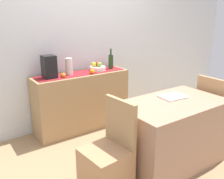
{
  "coord_description": "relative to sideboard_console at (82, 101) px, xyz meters",
  "views": [
    {
      "loc": [
        -1.76,
        -2.12,
        1.66
      ],
      "look_at": [
        -0.04,
        0.37,
        0.71
      ],
      "focal_mm": 39.6,
      "sensor_mm": 36.0,
      "label": 1
    }
  ],
  "objects": [
    {
      "name": "sideboard_console",
      "position": [
        0.0,
        0.0,
        0.0
      ],
      "size": [
        1.38,
        0.42,
        0.83
      ],
      "primitive_type": "cube",
      "color": "tan",
      "rests_on": "ground"
    },
    {
      "name": "wine_bottle",
      "position": [
        0.51,
        0.0,
        0.53
      ],
      "size": [
        0.07,
        0.07,
        0.31
      ],
      "color": "#203D1D",
      "rests_on": "sideboard_console"
    },
    {
      "name": "table_runner",
      "position": [
        0.0,
        0.0,
        0.42
      ],
      "size": [
        1.3,
        0.32,
        0.01
      ],
      "primitive_type": "cube",
      "color": "maroon",
      "rests_on": "sideboard_console"
    },
    {
      "name": "orange_loose_mid",
      "position": [
        -0.3,
        -0.08,
        0.45
      ],
      "size": [
        0.06,
        0.06,
        0.06
      ],
      "primitive_type": "sphere",
      "color": "orange",
      "rests_on": "sideboard_console"
    },
    {
      "name": "chair_by_corner",
      "position": [
        1.24,
        -1.36,
        -0.15
      ],
      "size": [
        0.4,
        0.4,
        0.9
      ],
      "color": "tan",
      "rests_on": "ground"
    },
    {
      "name": "apple_upper",
      "position": [
        0.29,
        -0.04,
        0.52
      ],
      "size": [
        0.07,
        0.07,
        0.07
      ],
      "primitive_type": "sphere",
      "color": "#85B439",
      "rests_on": "fruit_bowl"
    },
    {
      "name": "apple_left",
      "position": [
        0.29,
        0.03,
        0.51
      ],
      "size": [
        0.06,
        0.06,
        0.06
      ],
      "primitive_type": "sphere",
      "color": "red",
      "rests_on": "fruit_bowl"
    },
    {
      "name": "ceramic_vase",
      "position": [
        -0.18,
        0.0,
        0.53
      ],
      "size": [
        0.1,
        0.1,
        0.23
      ],
      "primitive_type": "cylinder",
      "color": "silver",
      "rests_on": "sideboard_console"
    },
    {
      "name": "coffee_maker",
      "position": [
        -0.46,
        0.0,
        0.57
      ],
      "size": [
        0.16,
        0.18,
        0.3
      ],
      "primitive_type": "cube",
      "color": "black",
      "rests_on": "sideboard_console"
    },
    {
      "name": "apple_rear",
      "position": [
        0.23,
        0.03,
        0.52
      ],
      "size": [
        0.07,
        0.07,
        0.07
      ],
      "primitive_type": "sphere",
      "color": "gold",
      "rests_on": "fruit_bowl"
    },
    {
      "name": "open_book",
      "position": [
        0.49,
        -1.27,
        0.33
      ],
      "size": [
        0.3,
        0.24,
        0.02
      ],
      "primitive_type": "cube",
      "rotation": [
        0.0,
        0.0,
        -0.1
      ],
      "color": "white",
      "rests_on": "dining_table"
    },
    {
      "name": "chair_near_window",
      "position": [
        -0.46,
        -1.36,
        -0.15
      ],
      "size": [
        0.43,
        0.43,
        0.9
      ],
      "color": "tan",
      "rests_on": "ground"
    },
    {
      "name": "dining_table",
      "position": [
        0.39,
        -1.36,
        -0.05
      ],
      "size": [
        1.18,
        0.71,
        0.74
      ],
      "primitive_type": "cube",
      "color": "tan",
      "rests_on": "ground"
    },
    {
      "name": "orange_loose_far",
      "position": [
        0.12,
        -0.12,
        0.45
      ],
      "size": [
        0.07,
        0.07,
        0.07
      ],
      "primitive_type": "sphere",
      "color": "orange",
      "rests_on": "sideboard_console"
    },
    {
      "name": "fruit_bowl",
      "position": [
        0.28,
        0.0,
        0.45
      ],
      "size": [
        0.23,
        0.23,
        0.06
      ],
      "primitive_type": "cylinder",
      "color": "white",
      "rests_on": "table_runner"
    },
    {
      "name": "ground_plane",
      "position": [
        0.19,
        -0.92,
        -0.43
      ],
      "size": [
        6.4,
        6.4,
        0.02
      ],
      "primitive_type": "cube",
      "color": "#A2815A",
      "rests_on": "ground"
    },
    {
      "name": "room_wall_rear",
      "position": [
        0.19,
        0.26,
        0.93
      ],
      "size": [
        6.4,
        0.06,
        2.7
      ],
      "primitive_type": "cube",
      "color": "silver",
      "rests_on": "ground"
    }
  ]
}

